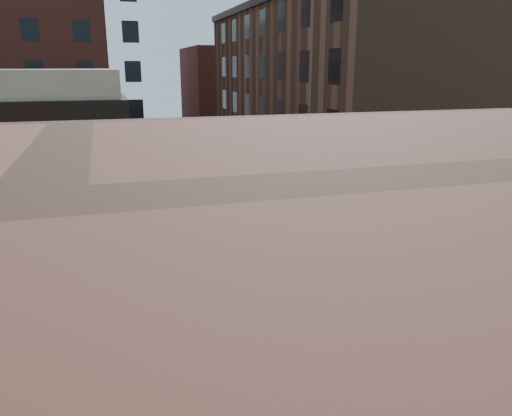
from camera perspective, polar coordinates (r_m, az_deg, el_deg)
ground at (r=22.18m, az=2.83°, el=-8.47°), size 140.00×140.00×0.00m
sidewalk_ne at (r=60.46m, az=12.98°, el=6.79°), size 34.00×54.50×0.15m
commercial_row_ne at (r=46.09m, az=8.87°, el=12.98°), size 14.00×34.00×14.00m
filler_nw at (r=81.51m, az=-24.12°, el=13.67°), size 20.00×18.00×16.00m
filler_ne at (r=79.85m, az=-1.85°, el=13.54°), size 16.00×16.00×12.00m
signal_pole_se at (r=19.24m, az=26.13°, el=0.66°), size 5.40×5.27×8.00m
signal_pole_nw at (r=24.82m, az=-14.21°, el=4.23°), size 3.58×3.67×8.00m
signal_pole_ne at (r=27.91m, az=10.57°, el=5.68°), size 3.67×3.58×8.00m
tree_ne_near at (r=47.59m, az=0.78°, el=9.00°), size 3.00×3.00×4.85m
tree_ne_far at (r=55.21m, az=-1.79°, el=9.93°), size 3.00×3.00×4.85m
police_car at (r=23.65m, az=3.26°, el=-4.87°), size 5.70×3.55×1.54m
pickup at (r=27.48m, az=-10.04°, el=-2.07°), size 5.81×2.89×1.58m
parked_car_wnear at (r=41.59m, az=-12.27°, el=3.88°), size 2.33×4.79×1.57m
parked_car_wfar at (r=50.89m, az=-11.83°, el=5.86°), size 1.72×3.97×1.27m
parked_car_wdeep at (r=62.77m, az=-15.68°, el=7.46°), size 1.85×4.52×1.31m
parked_car_enear at (r=48.28m, az=-4.73°, el=5.63°), size 1.42×3.93×1.29m
parked_car_efar at (r=57.89m, az=-4.46°, el=7.35°), size 1.82×4.04×1.35m
pedestrian_a at (r=26.36m, az=-20.79°, el=-3.22°), size 0.72×0.70×1.67m
pedestrian_b at (r=28.73m, az=-21.54°, el=-1.89°), size 0.81×0.67×1.55m
barrel_road at (r=25.92m, az=11.31°, el=-3.80°), size 0.62×0.62×1.10m
barrel_bank at (r=28.37m, az=-12.67°, el=-2.18°), size 0.75×0.75×1.08m
barricade_nw_a at (r=28.36m, az=-20.47°, el=-2.57°), size 1.44×0.84×1.02m
barricade_nw_b at (r=28.41m, az=-21.47°, el=-2.71°), size 1.34×0.78×0.95m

